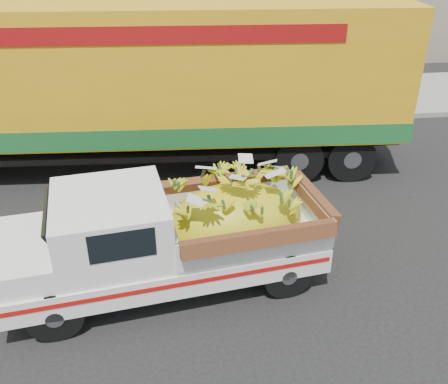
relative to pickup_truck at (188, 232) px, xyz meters
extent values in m
plane|color=black|center=(-1.36, -0.04, -0.94)|extent=(100.00, 100.00, 0.00)
cube|color=gray|center=(-1.36, 6.92, -0.87)|extent=(60.00, 0.25, 0.15)
cube|color=gray|center=(-1.36, 9.02, -0.87)|extent=(60.00, 4.00, 0.14)
cylinder|color=black|center=(-1.96, -1.07, -0.54)|extent=(0.83, 0.35, 0.81)
cylinder|color=black|center=(-2.19, 0.47, -0.54)|extent=(0.83, 0.35, 0.81)
cylinder|color=black|center=(1.51, -0.56, -0.54)|extent=(0.83, 0.35, 0.81)
cylinder|color=black|center=(1.28, 0.97, -0.54)|extent=(0.83, 0.35, 0.81)
cube|color=silver|center=(-0.39, -0.06, -0.35)|extent=(5.20, 2.51, 0.41)
cube|color=#A50F0C|center=(-0.26, -0.96, -0.28)|extent=(4.84, 0.71, 0.07)
cube|color=silver|center=(-2.82, -0.41, -0.46)|extent=(0.36, 1.77, 0.15)
cube|color=silver|center=(-2.42, -0.35, 0.05)|extent=(1.14, 1.81, 0.38)
cube|color=silver|center=(-1.16, -0.17, 0.33)|extent=(1.88, 1.95, 0.96)
cube|color=black|center=(-0.93, -1.02, 0.51)|extent=(0.90, 0.14, 0.45)
cube|color=silver|center=(0.87, 0.13, 0.13)|extent=(2.68, 2.14, 0.54)
ellipsoid|color=yellow|center=(0.76, 0.11, 0.01)|extent=(2.39, 1.75, 1.36)
cylinder|color=black|center=(3.87, 3.19, -0.39)|extent=(1.12, 0.38, 1.10)
cylinder|color=black|center=(3.99, 5.19, -0.39)|extent=(1.12, 0.38, 1.10)
cylinder|color=black|center=(2.67, 3.26, -0.39)|extent=(1.12, 0.38, 1.10)
cylinder|color=black|center=(2.79, 5.26, -0.39)|extent=(1.12, 0.38, 1.10)
cube|color=black|center=(-0.76, 4.47, -0.16)|extent=(12.04, 1.71, 0.36)
cube|color=gold|center=(-0.76, 4.47, 1.44)|extent=(11.89, 3.19, 2.84)
cube|color=#195927|center=(-0.76, 4.47, 0.27)|extent=(11.95, 3.22, 0.45)
cube|color=maroon|center=(-0.84, 3.21, 2.41)|extent=(8.39, 0.52, 0.35)
camera|label=1|loc=(-0.25, -6.64, 4.38)|focal=40.00mm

